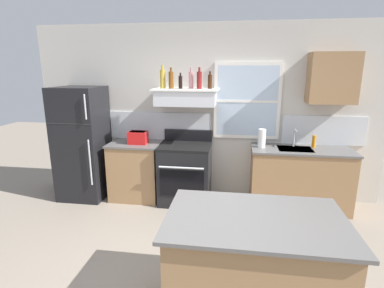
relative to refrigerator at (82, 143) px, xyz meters
The scene contains 19 objects.
ground_plane 2.79m from the refrigerator, 44.08° to the right, with size 16.00×16.00×0.00m, color gray.
back_wall 2.02m from the refrigerator, 11.29° to the left, with size 5.40×0.11×2.70m.
refrigerator is the anchor object (origin of this frame).
counter_left_of_stove 0.95m from the refrigerator, ahead, with size 0.79×0.63×0.91m.
toaster 0.93m from the refrigerator, ahead, with size 0.30×0.20×0.19m.
stove_range 1.70m from the refrigerator, ahead, with size 0.76×0.69×1.09m.
range_hood_shelf 1.81m from the refrigerator, ahead, with size 0.96×0.52×0.24m.
bottle_champagne_gold_foil 1.65m from the refrigerator, ahead, with size 0.08×0.08×0.33m.
bottle_amber_wine 1.75m from the refrigerator, ahead, with size 0.07×0.07×0.30m.
bottle_balsamic_dark 1.85m from the refrigerator, ahead, with size 0.06×0.06×0.23m.
bottle_rose_pink 1.99m from the refrigerator, ahead, with size 0.07×0.07×0.30m.
bottle_red_label_wine 2.10m from the refrigerator, ahead, with size 0.07×0.07×0.30m.
bottle_brown_stout 2.23m from the refrigerator, ahead, with size 0.06×0.06×0.25m.
counter_right_with_sink 3.38m from the refrigerator, ahead, with size 1.43×0.63×0.91m.
sink_faucet 3.26m from the refrigerator, ahead, with size 0.03×0.17×0.28m.
paper_towel_roll 2.78m from the refrigerator, ahead, with size 0.11×0.11×0.27m, color white.
dish_soap_bottle 3.54m from the refrigerator, ahead, with size 0.06×0.06×0.18m, color orange.
kitchen_island 3.35m from the refrigerator, 39.43° to the right, with size 1.40×0.90×0.91m.
upper_cabinet_right 3.84m from the refrigerator, ahead, with size 0.64×0.32×0.70m.
Camera 1 is at (0.48, -2.40, 2.03)m, focal length 27.73 mm.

